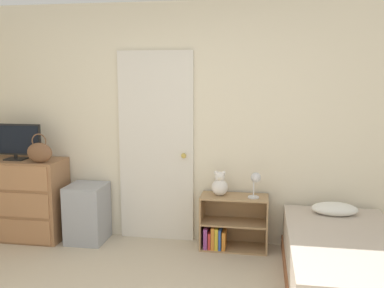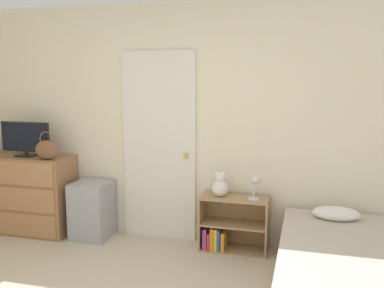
{
  "view_description": "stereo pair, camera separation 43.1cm",
  "coord_description": "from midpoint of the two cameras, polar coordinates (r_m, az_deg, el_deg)",
  "views": [
    {
      "loc": [
        0.93,
        -2.22,
        1.79
      ],
      "look_at": [
        0.23,
        1.98,
        1.11
      ],
      "focal_mm": 40.0,
      "sensor_mm": 36.0,
      "label": 1
    },
    {
      "loc": [
        1.35,
        -2.13,
        1.79
      ],
      "look_at": [
        0.23,
        1.98,
        1.11
      ],
      "focal_mm": 40.0,
      "sensor_mm": 36.0,
      "label": 2
    }
  ],
  "objects": [
    {
      "name": "wall_back",
      "position": [
        4.61,
        -4.99,
        2.64
      ],
      "size": [
        10.0,
        0.06,
        2.55
      ],
      "color": "beige",
      "rests_on": "ground_plane"
    },
    {
      "name": "door_closed",
      "position": [
        4.65,
        -7.45,
        -0.46
      ],
      "size": [
        0.82,
        0.09,
        2.05
      ],
      "color": "silver",
      "rests_on": "ground_plane"
    },
    {
      "name": "dresser",
      "position": [
        5.2,
        -24.04,
        -6.71
      ],
      "size": [
        0.96,
        0.46,
        0.89
      ],
      "color": "#996B47",
      "rests_on": "ground_plane"
    },
    {
      "name": "tv",
      "position": [
        5.07,
        -24.86,
        0.35
      ],
      "size": [
        0.6,
        0.16,
        0.39
      ],
      "color": "black",
      "rests_on": "dresser"
    },
    {
      "name": "handbag",
      "position": [
        4.81,
        -22.11,
        -1.04
      ],
      "size": [
        0.28,
        0.12,
        0.31
      ],
      "color": "brown",
      "rests_on": "dresser"
    },
    {
      "name": "storage_bin",
      "position": [
        4.89,
        -16.28,
        -8.86
      ],
      "size": [
        0.4,
        0.41,
        0.63
      ],
      "color": "#999EA8",
      "rests_on": "ground_plane"
    },
    {
      "name": "bookshelf",
      "position": [
        4.54,
        2.14,
        -10.93
      ],
      "size": [
        0.69,
        0.31,
        0.57
      ],
      "color": "tan",
      "rests_on": "ground_plane"
    },
    {
      "name": "teddy_bear",
      "position": [
        4.42,
        0.93,
        -5.51
      ],
      "size": [
        0.17,
        0.17,
        0.26
      ],
      "color": "silver",
      "rests_on": "bookshelf"
    },
    {
      "name": "desk_lamp",
      "position": [
        4.32,
        5.65,
        -4.87
      ],
      "size": [
        0.13,
        0.12,
        0.27
      ],
      "color": "silver",
      "rests_on": "bookshelf"
    },
    {
      "name": "bed",
      "position": [
        3.86,
        16.69,
        -15.12
      ],
      "size": [
        0.97,
        1.81,
        0.57
      ],
      "color": "brown",
      "rests_on": "ground_plane"
    }
  ]
}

